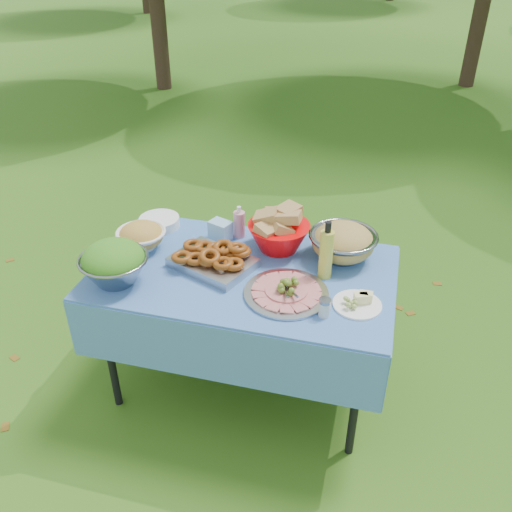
{
  "coord_description": "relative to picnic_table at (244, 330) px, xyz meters",
  "views": [
    {
      "loc": [
        0.62,
        -2.11,
        2.25
      ],
      "look_at": [
        0.06,
        0.0,
        0.86
      ],
      "focal_mm": 38.0,
      "sensor_mm": 36.0,
      "label": 1
    }
  ],
  "objects": [
    {
      "name": "ground",
      "position": [
        0.0,
        0.0,
        -0.38
      ],
      "size": [
        80.0,
        80.0,
        0.0
      ],
      "primitive_type": "plane",
      "color": "#163C0B",
      "rests_on": "ground"
    },
    {
      "name": "charcuterie_platter",
      "position": [
        0.24,
        -0.14,
        0.43
      ],
      "size": [
        0.43,
        0.43,
        0.09
      ],
      "primitive_type": "cylinder",
      "rotation": [
        0.0,
        0.0,
        -0.1
      ],
      "color": "#AAACB2",
      "rests_on": "picnic_table"
    },
    {
      "name": "sanitizer_bottle",
      "position": [
        -0.11,
        0.32,
        0.47
      ],
      "size": [
        0.08,
        0.08,
        0.18
      ],
      "primitive_type": "cylinder",
      "rotation": [
        0.0,
        0.0,
        -0.25
      ],
      "color": "pink",
      "rests_on": "picnic_table"
    },
    {
      "name": "shaker",
      "position": [
        0.43,
        -0.25,
        0.42
      ],
      "size": [
        0.07,
        0.07,
        0.09
      ],
      "primitive_type": "cylinder",
      "rotation": [
        0.0,
        0.0,
        0.34
      ],
      "color": "silver",
      "rests_on": "picnic_table"
    },
    {
      "name": "picnic_table",
      "position": [
        0.0,
        0.0,
        0.0
      ],
      "size": [
        1.46,
        0.86,
        0.76
      ],
      "primitive_type": "cube",
      "color": "#84D3FF",
      "rests_on": "ground"
    },
    {
      "name": "pasta_bowl_white",
      "position": [
        -0.57,
        0.08,
        0.45
      ],
      "size": [
        0.31,
        0.31,
        0.14
      ],
      "primitive_type": null,
      "rotation": [
        0.0,
        0.0,
        -0.3
      ],
      "color": "white",
      "rests_on": "picnic_table"
    },
    {
      "name": "pasta_bowl_steel",
      "position": [
        0.45,
        0.25,
        0.47
      ],
      "size": [
        0.41,
        0.41,
        0.18
      ],
      "primitive_type": null,
      "rotation": [
        0.0,
        0.0,
        0.22
      ],
      "color": "gray",
      "rests_on": "picnic_table"
    },
    {
      "name": "salad_bowl",
      "position": [
        -0.56,
        -0.24,
        0.49
      ],
      "size": [
        0.35,
        0.35,
        0.21
      ],
      "primitive_type": null,
      "rotation": [
        0.0,
        0.0,
        -0.11
      ],
      "color": "gray",
      "rests_on": "picnic_table"
    },
    {
      "name": "plate_stack",
      "position": [
        -0.57,
        0.31,
        0.41
      ],
      "size": [
        0.23,
        0.23,
        0.05
      ],
      "primitive_type": "cylinder",
      "rotation": [
        0.0,
        0.0,
        0.02
      ],
      "color": "white",
      "rests_on": "picnic_table"
    },
    {
      "name": "wipes_box",
      "position": [
        -0.2,
        0.27,
        0.43
      ],
      "size": [
        0.13,
        0.12,
        0.1
      ],
      "primitive_type": "cube",
      "rotation": [
        0.0,
        0.0,
        -0.36
      ],
      "color": "#91CAF4",
      "rests_on": "picnic_table"
    },
    {
      "name": "fried_tray",
      "position": [
        -0.16,
        -0.0,
        0.43
      ],
      "size": [
        0.46,
        0.39,
        0.09
      ],
      "primitive_type": "cube",
      "rotation": [
        0.0,
        0.0,
        -0.37
      ],
      "color": "#A8A8AC",
      "rests_on": "picnic_table"
    },
    {
      "name": "bread_bowl",
      "position": [
        0.12,
        0.25,
        0.49
      ],
      "size": [
        0.38,
        0.38,
        0.21
      ],
      "primitive_type": null,
      "rotation": [
        0.0,
        0.0,
        -0.2
      ],
      "color": "#F50608",
      "rests_on": "picnic_table"
    },
    {
      "name": "cheese_plate",
      "position": [
        0.57,
        -0.14,
        0.41
      ],
      "size": [
        0.28,
        0.28,
        0.06
      ],
      "primitive_type": "cylinder",
      "rotation": [
        0.0,
        0.0,
        0.36
      ],
      "color": "white",
      "rests_on": "picnic_table"
    },
    {
      "name": "oil_bottle",
      "position": [
        0.39,
        0.05,
        0.53
      ],
      "size": [
        0.08,
        0.08,
        0.3
      ],
      "primitive_type": "cylinder",
      "rotation": [
        0.0,
        0.0,
        -0.24
      ],
      "color": "#CECB41",
      "rests_on": "picnic_table"
    }
  ]
}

